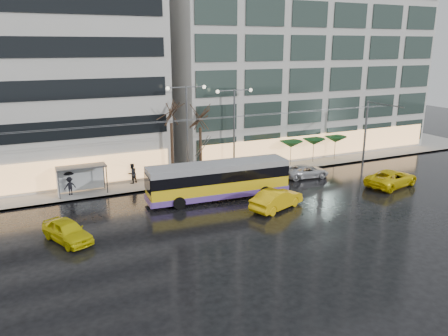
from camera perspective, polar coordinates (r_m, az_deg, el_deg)
ground at (r=33.00m, az=-1.40°, el=-7.07°), size 140.00×140.00×0.00m
sidewalk at (r=46.02m, az=-6.06°, el=-0.41°), size 80.00×10.00×0.15m
kerb at (r=41.56m, az=-3.84°, el=-2.13°), size 80.00×0.10×0.15m
building_right at (r=56.28m, az=8.98°, el=15.39°), size 32.00×14.00×25.00m
trolleybus at (r=37.44m, az=-0.72°, el=-1.74°), size 12.45×5.15×5.71m
catenary at (r=39.12m, az=-4.73°, el=3.07°), size 42.24×5.12×7.00m
bus_shelter at (r=40.28m, az=-18.67°, el=-0.71°), size 4.20×1.60×2.51m
street_lamp_near at (r=41.77m, az=-4.86°, el=6.30°), size 3.96×0.36×9.03m
street_lamp_far at (r=43.75m, az=1.35°, el=6.41°), size 3.96×0.36×8.53m
tree_a at (r=41.31m, az=-6.96°, el=7.68°), size 3.20×3.20×8.40m
tree_b at (r=42.60m, az=-3.15°, el=7.07°), size 3.20×3.20×7.70m
parasol_a at (r=47.98m, az=8.75°, el=3.09°), size 2.50×2.50×2.65m
parasol_b at (r=49.67m, az=11.65°, el=3.38°), size 2.50×2.50×2.65m
parasol_c at (r=51.48m, az=14.35°, el=3.64°), size 2.50×2.50×2.65m
taxi_a at (r=31.46m, az=-19.81°, el=-7.73°), size 3.39×4.77×1.51m
taxi_b at (r=35.55m, az=6.89°, el=-4.06°), size 5.29×3.42×1.65m
taxi_c at (r=43.84m, az=21.04°, el=-1.24°), size 6.12×3.81×1.58m
sedan_silver at (r=44.44m, az=10.67°, el=-0.43°), size 4.80×2.66×1.27m
pedestrian_a at (r=41.32m, az=-16.97°, el=-0.67°), size 1.21×1.22×2.19m
pedestrian_b at (r=42.18m, az=-11.91°, el=-0.70°), size 1.17×1.10×1.92m
pedestrian_c at (r=40.32m, az=-19.53°, el=-1.81°), size 1.16×0.99×2.11m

